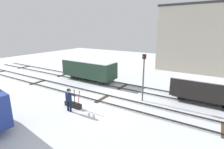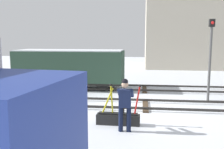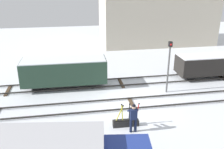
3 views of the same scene
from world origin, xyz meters
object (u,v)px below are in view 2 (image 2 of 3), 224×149
Objects in this scene: rail_worker at (125,102)px; signal_post at (210,52)px; switch_lever_frame at (118,117)px; freight_car_mid_siding at (70,66)px.

rail_worker is 0.45× the size of signal_post.
switch_lever_frame is at bearing -135.40° from signal_post.
freight_car_mid_siding is at bearing 120.62° from rail_worker.
switch_lever_frame is 0.24× the size of freight_car_mid_siding.
signal_post is 0.61× the size of freight_car_mid_siding.
switch_lever_frame is at bearing 115.00° from rail_worker.
freight_car_mid_siding is at bearing 163.57° from signal_post.
signal_post reaches higher than switch_lever_frame.
switch_lever_frame is 0.89× the size of rail_worker.
signal_post is (3.75, 4.59, 1.40)m from rail_worker.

